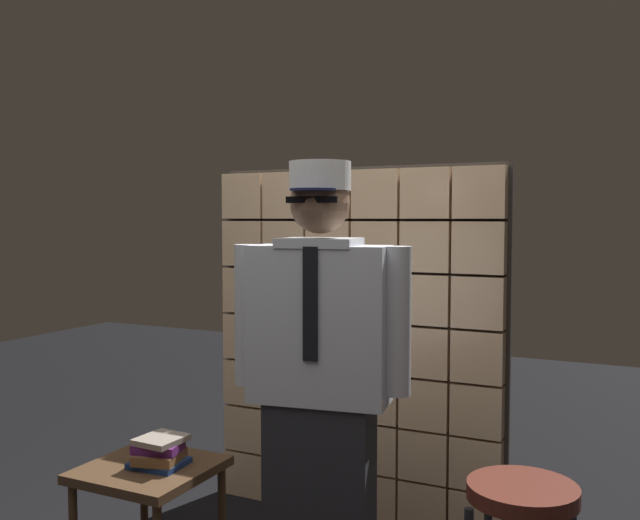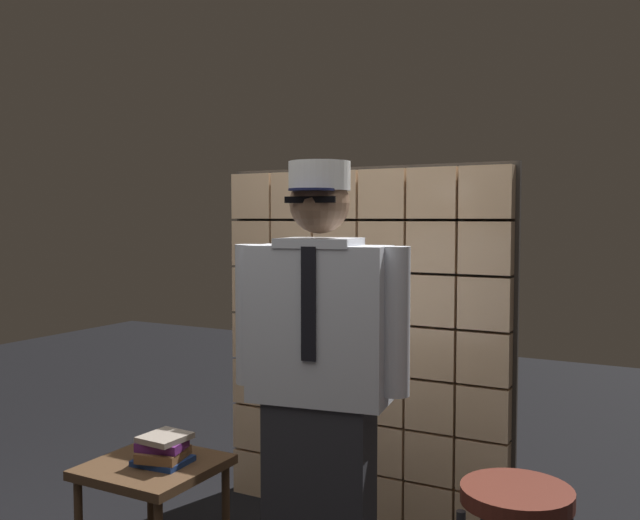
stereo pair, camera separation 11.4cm
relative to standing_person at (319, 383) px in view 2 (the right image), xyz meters
name	(u,v)px [view 2 (the right image)]	position (x,y,z in m)	size (l,w,h in m)	color
glass_block_wall	(361,346)	(-0.25, 0.90, -0.02)	(1.58, 0.10, 1.84)	#E0B78C
standing_person	(319,383)	(0.00, 0.00, 0.00)	(0.71, 0.34, 1.77)	#28282D
side_table	(154,477)	(-0.78, -0.07, -0.49)	(0.52, 0.52, 0.50)	#513823
book_stack	(163,450)	(-0.73, -0.07, -0.36)	(0.23, 0.22, 0.13)	navy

